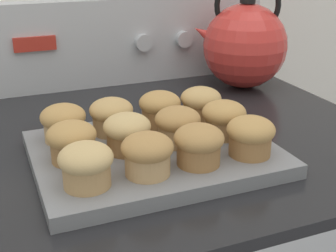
{
  "coord_description": "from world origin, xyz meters",
  "views": [
    {
      "loc": [
        -0.28,
        -0.36,
        1.21
      ],
      "look_at": [
        -0.04,
        0.24,
        0.95
      ],
      "focal_mm": 50.0,
      "sensor_mm": 36.0,
      "label": 1
    }
  ],
  "objects_px": {
    "muffin_r1_c1": "(127,132)",
    "muffin_r2_c0": "(63,122)",
    "muffin_r1_c0": "(72,141)",
    "muffin_r2_c3": "(201,103)",
    "muffin_r0_c1": "(147,153)",
    "muffin_r0_c0": "(86,164)",
    "muffin_r1_c3": "(224,118)",
    "muffin_r2_c2": "(160,108)",
    "muffin_r0_c2": "(199,144)",
    "tea_kettle": "(244,44)",
    "muffin_pan": "(154,153)",
    "muffin_r0_c3": "(251,135)",
    "muffin_r2_c1": "(111,115)",
    "muffin_r1_c2": "(178,125)"
  },
  "relations": [
    {
      "from": "muffin_r0_c0",
      "to": "muffin_r0_c2",
      "type": "relative_size",
      "value": 1.0
    },
    {
      "from": "muffin_r0_c2",
      "to": "muffin_r2_c2",
      "type": "bearing_deg",
      "value": 88.56
    },
    {
      "from": "muffin_r1_c1",
      "to": "muffin_r2_c0",
      "type": "relative_size",
      "value": 1.0
    },
    {
      "from": "muffin_r0_c3",
      "to": "muffin_r2_c1",
      "type": "relative_size",
      "value": 1.0
    },
    {
      "from": "muffin_r0_c1",
      "to": "muffin_r0_c3",
      "type": "relative_size",
      "value": 1.0
    },
    {
      "from": "muffin_r0_c2",
      "to": "muffin_r2_c2",
      "type": "distance_m",
      "value": 0.16
    },
    {
      "from": "muffin_r0_c1",
      "to": "muffin_r1_c0",
      "type": "height_order",
      "value": "same"
    },
    {
      "from": "muffin_r1_c3",
      "to": "muffin_r2_c1",
      "type": "relative_size",
      "value": 1.0
    },
    {
      "from": "muffin_r2_c0",
      "to": "muffin_r2_c2",
      "type": "bearing_deg",
      "value": 1.48
    },
    {
      "from": "muffin_r0_c0",
      "to": "muffin_r1_c3",
      "type": "distance_m",
      "value": 0.25
    },
    {
      "from": "muffin_r0_c1",
      "to": "muffin_r1_c3",
      "type": "distance_m",
      "value": 0.18
    },
    {
      "from": "muffin_r1_c3",
      "to": "muffin_r2_c2",
      "type": "height_order",
      "value": "same"
    },
    {
      "from": "muffin_r1_c0",
      "to": "muffin_r2_c2",
      "type": "relative_size",
      "value": 1.0
    },
    {
      "from": "muffin_r0_c1",
      "to": "muffin_r1_c0",
      "type": "distance_m",
      "value": 0.12
    },
    {
      "from": "muffin_r1_c0",
      "to": "muffin_r2_c0",
      "type": "xyz_separation_m",
      "value": [
        0.0,
        0.08,
        0.0
      ]
    },
    {
      "from": "muffin_r1_c2",
      "to": "muffin_r1_c3",
      "type": "relative_size",
      "value": 1.0
    },
    {
      "from": "muffin_r0_c0",
      "to": "muffin_r1_c2",
      "type": "distance_m",
      "value": 0.18
    },
    {
      "from": "muffin_r0_c1",
      "to": "tea_kettle",
      "type": "height_order",
      "value": "tea_kettle"
    },
    {
      "from": "muffin_r0_c3",
      "to": "muffin_r1_c1",
      "type": "xyz_separation_m",
      "value": [
        -0.16,
        0.08,
        0.0
      ]
    },
    {
      "from": "muffin_r2_c3",
      "to": "muffin_r0_c2",
      "type": "bearing_deg",
      "value": -116.87
    },
    {
      "from": "muffin_r0_c2",
      "to": "tea_kettle",
      "type": "height_order",
      "value": "tea_kettle"
    },
    {
      "from": "muffin_r0_c0",
      "to": "muffin_r1_c1",
      "type": "xyz_separation_m",
      "value": [
        0.08,
        0.08,
        0.0
      ]
    },
    {
      "from": "muffin_r0_c2",
      "to": "muffin_r1_c2",
      "type": "bearing_deg",
      "value": 89.06
    },
    {
      "from": "muffin_r1_c3",
      "to": "muffin_r2_c3",
      "type": "distance_m",
      "value": 0.08
    },
    {
      "from": "muffin_r1_c2",
      "to": "tea_kettle",
      "type": "relative_size",
      "value": 0.28
    },
    {
      "from": "muffin_r0_c3",
      "to": "muffin_r1_c0",
      "type": "xyz_separation_m",
      "value": [
        -0.25,
        0.08,
        0.0
      ]
    },
    {
      "from": "muffin_r1_c0",
      "to": "muffin_pan",
      "type": "bearing_deg",
      "value": -0.46
    },
    {
      "from": "muffin_r0_c1",
      "to": "muffin_r0_c3",
      "type": "height_order",
      "value": "same"
    },
    {
      "from": "muffin_pan",
      "to": "muffin_r0_c1",
      "type": "bearing_deg",
      "value": -115.77
    },
    {
      "from": "muffin_r0_c1",
      "to": "muffin_r1_c0",
      "type": "relative_size",
      "value": 1.0
    },
    {
      "from": "muffin_r1_c1",
      "to": "muffin_r2_c3",
      "type": "xyz_separation_m",
      "value": [
        0.16,
        0.08,
        0.0
      ]
    },
    {
      "from": "muffin_r1_c1",
      "to": "tea_kettle",
      "type": "bearing_deg",
      "value": 37.68
    },
    {
      "from": "muffin_pan",
      "to": "tea_kettle",
      "type": "bearing_deg",
      "value": 41.19
    },
    {
      "from": "muffin_r1_c0",
      "to": "muffin_r0_c1",
      "type": "bearing_deg",
      "value": -43.08
    },
    {
      "from": "muffin_r0_c2",
      "to": "tea_kettle",
      "type": "xyz_separation_m",
      "value": [
        0.29,
        0.36,
        0.05
      ]
    },
    {
      "from": "muffin_r1_c2",
      "to": "muffin_r1_c3",
      "type": "height_order",
      "value": "same"
    },
    {
      "from": "muffin_r1_c3",
      "to": "muffin_r2_c1",
      "type": "distance_m",
      "value": 0.18
    },
    {
      "from": "muffin_r0_c2",
      "to": "muffin_r1_c0",
      "type": "height_order",
      "value": "same"
    },
    {
      "from": "muffin_r1_c1",
      "to": "muffin_r0_c1",
      "type": "bearing_deg",
      "value": -88.08
    },
    {
      "from": "muffin_r0_c2",
      "to": "muffin_r0_c3",
      "type": "relative_size",
      "value": 1.0
    },
    {
      "from": "muffin_r0_c2",
      "to": "muffin_pan",
      "type": "bearing_deg",
      "value": 116.65
    },
    {
      "from": "muffin_r1_c1",
      "to": "muffin_r0_c3",
      "type": "bearing_deg",
      "value": -26.08
    },
    {
      "from": "muffin_r2_c2",
      "to": "muffin_r1_c3",
      "type": "bearing_deg",
      "value": -47.48
    },
    {
      "from": "muffin_pan",
      "to": "muffin_r2_c1",
      "type": "bearing_deg",
      "value": 118.35
    },
    {
      "from": "muffin_r2_c1",
      "to": "muffin_r2_c2",
      "type": "xyz_separation_m",
      "value": [
        0.09,
        0.0,
        0.0
      ]
    },
    {
      "from": "muffin_r0_c2",
      "to": "muffin_r1_c2",
      "type": "relative_size",
      "value": 1.0
    },
    {
      "from": "muffin_r2_c0",
      "to": "muffin_r0_c2",
      "type": "bearing_deg",
      "value": -44.35
    },
    {
      "from": "muffin_r1_c1",
      "to": "muffin_r1_c3",
      "type": "xyz_separation_m",
      "value": [
        0.16,
        -0.0,
        0.0
      ]
    },
    {
      "from": "muffin_r1_c0",
      "to": "muffin_r2_c3",
      "type": "relative_size",
      "value": 1.0
    },
    {
      "from": "muffin_r2_c1",
      "to": "muffin_r2_c2",
      "type": "bearing_deg",
      "value": 2.29
    }
  ]
}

